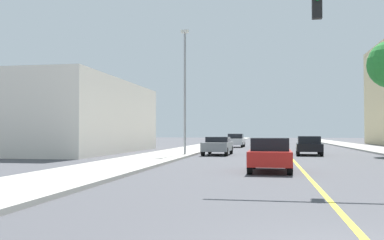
{
  "coord_description": "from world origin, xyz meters",
  "views": [
    {
      "loc": [
        -1.52,
        -5.81,
        1.72
      ],
      "look_at": [
        -5.92,
        19.04,
        2.45
      ],
      "focal_mm": 40.28,
      "sensor_mm": 36.0,
      "label": 1
    }
  ],
  "objects_px": {
    "street_lamp": "(185,86)",
    "car_red": "(270,154)",
    "car_black": "(309,145)",
    "car_gray": "(218,145)",
    "car_silver": "(236,140)"
  },
  "relations": [
    {
      "from": "street_lamp",
      "to": "car_black",
      "type": "relative_size",
      "value": 2.17
    },
    {
      "from": "street_lamp",
      "to": "car_silver",
      "type": "relative_size",
      "value": 2.3
    },
    {
      "from": "car_red",
      "to": "car_black",
      "type": "height_order",
      "value": "car_red"
    },
    {
      "from": "car_black",
      "to": "car_silver",
      "type": "bearing_deg",
      "value": 114.84
    },
    {
      "from": "street_lamp",
      "to": "car_red",
      "type": "distance_m",
      "value": 13.33
    },
    {
      "from": "car_gray",
      "to": "car_red",
      "type": "relative_size",
      "value": 1.1
    },
    {
      "from": "street_lamp",
      "to": "car_red",
      "type": "bearing_deg",
      "value": -61.77
    },
    {
      "from": "car_gray",
      "to": "car_red",
      "type": "height_order",
      "value": "car_red"
    },
    {
      "from": "street_lamp",
      "to": "car_red",
      "type": "relative_size",
      "value": 2.27
    },
    {
      "from": "street_lamp",
      "to": "car_red",
      "type": "height_order",
      "value": "street_lamp"
    },
    {
      "from": "car_red",
      "to": "street_lamp",
      "type": "bearing_deg",
      "value": 119.02
    },
    {
      "from": "street_lamp",
      "to": "car_gray",
      "type": "height_order",
      "value": "street_lamp"
    },
    {
      "from": "car_gray",
      "to": "car_black",
      "type": "height_order",
      "value": "car_black"
    },
    {
      "from": "car_gray",
      "to": "car_silver",
      "type": "height_order",
      "value": "car_silver"
    },
    {
      "from": "street_lamp",
      "to": "car_silver",
      "type": "bearing_deg",
      "value": 83.82
    }
  ]
}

